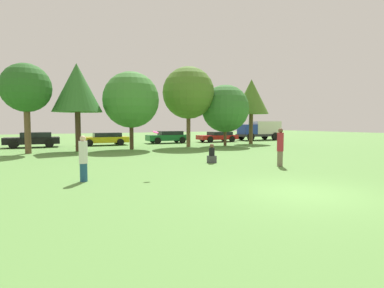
# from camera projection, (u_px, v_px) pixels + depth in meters

# --- Properties ---
(ground_plane) EXTENTS (120.00, 120.00, 0.00)m
(ground_plane) POSITION_uv_depth(u_px,v_px,m) (305.00, 193.00, 9.26)
(ground_plane) COLOR #5B8E42
(person_thrower) EXTENTS (0.31, 0.31, 1.67)m
(person_thrower) POSITION_uv_depth(u_px,v_px,m) (83.00, 158.00, 10.99)
(person_thrower) COLOR navy
(person_thrower) RESTS_ON ground
(person_catcher) EXTENTS (0.32, 0.32, 1.87)m
(person_catcher) POSITION_uv_depth(u_px,v_px,m) (280.00, 147.00, 14.87)
(person_catcher) COLOR #726651
(person_catcher) RESTS_ON ground
(frisbee) EXTENTS (0.25, 0.23, 0.13)m
(frisbee) POSITION_uv_depth(u_px,v_px,m) (156.00, 132.00, 12.05)
(frisbee) COLOR #F21E72
(bystander_sitting) EXTENTS (0.41, 0.34, 1.02)m
(bystander_sitting) POSITION_uv_depth(u_px,v_px,m) (212.00, 155.00, 16.25)
(bystander_sitting) COLOR #3F3F47
(bystander_sitting) RESTS_ON ground
(tree_1) EXTENTS (3.33, 3.33, 6.21)m
(tree_1) POSITION_uv_depth(u_px,v_px,m) (26.00, 88.00, 20.89)
(tree_1) COLOR brown
(tree_1) RESTS_ON ground
(tree_2) EXTENTS (3.61, 3.61, 6.55)m
(tree_2) POSITION_uv_depth(u_px,v_px,m) (77.00, 88.00, 22.64)
(tree_2) COLOR #473323
(tree_2) RESTS_ON ground
(tree_3) EXTENTS (4.49, 4.49, 6.23)m
(tree_3) POSITION_uv_depth(u_px,v_px,m) (131.00, 100.00, 24.43)
(tree_3) COLOR #473323
(tree_3) RESTS_ON ground
(tree_4) EXTENTS (4.61, 4.61, 7.11)m
(tree_4) POSITION_uv_depth(u_px,v_px,m) (188.00, 93.00, 27.08)
(tree_4) COLOR brown
(tree_4) RESTS_ON ground
(tree_5) EXTENTS (4.37, 4.37, 5.64)m
(tree_5) POSITION_uv_depth(u_px,v_px,m) (225.00, 109.00, 28.15)
(tree_5) COLOR brown
(tree_5) RESTS_ON ground
(tree_6) EXTENTS (3.50, 3.50, 6.56)m
(tree_6) POSITION_uv_depth(u_px,v_px,m) (251.00, 97.00, 31.01)
(tree_6) COLOR brown
(tree_6) RESTS_ON ground
(parked_car_black) EXTENTS (4.47, 2.18, 1.32)m
(parked_car_black) POSITION_uv_depth(u_px,v_px,m) (33.00, 139.00, 26.62)
(parked_car_black) COLOR black
(parked_car_black) RESTS_ON ground
(parked_car_yellow) EXTENTS (4.62, 2.24, 1.20)m
(parked_car_yellow) POSITION_uv_depth(u_px,v_px,m) (105.00, 139.00, 29.14)
(parked_car_yellow) COLOR gold
(parked_car_yellow) RESTS_ON ground
(parked_car_green) EXTENTS (4.47, 2.02, 1.28)m
(parked_car_green) POSITION_uv_depth(u_px,v_px,m) (168.00, 137.00, 32.28)
(parked_car_green) COLOR #196633
(parked_car_green) RESTS_ON ground
(parked_car_red) EXTENTS (4.59, 2.24, 1.14)m
(parked_car_red) POSITION_uv_depth(u_px,v_px,m) (218.00, 136.00, 34.53)
(parked_car_red) COLOR red
(parked_car_red) RESTS_ON ground
(delivery_truck_blue) EXTENTS (5.92, 2.48, 2.34)m
(delivery_truck_blue) POSITION_uv_depth(u_px,v_px,m) (260.00, 130.00, 38.20)
(delivery_truck_blue) COLOR #2D2D33
(delivery_truck_blue) RESTS_ON ground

